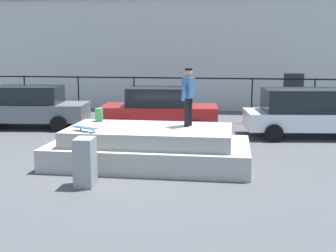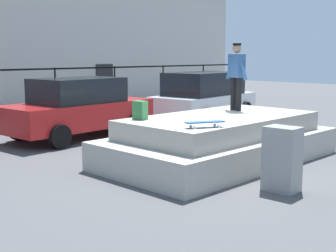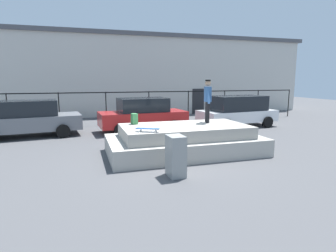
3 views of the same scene
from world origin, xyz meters
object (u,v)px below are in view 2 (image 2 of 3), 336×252
Objects in this scene: skateboard at (205,122)px; car_white_hatchback_far at (204,95)px; utility_box at (282,159)px; car_red_sedan_mid at (78,108)px; backpack at (140,110)px; skateboarder at (236,72)px.

skateboard is 8.72m from car_white_hatchback_far.
skateboard is 1.60m from utility_box.
utility_box is at bearing -94.82° from car_red_sedan_mid.
car_white_hatchback_far reaches higher than backpack.
skateboarder is at bearing -70.66° from car_red_sedan_mid.
utility_box is (0.47, -1.42, -0.57)m from skateboard.
utility_box is at bearing -71.58° from skateboard.
backpack is 4.26m from car_red_sedan_mid.
backpack is at bearing -106.43° from car_red_sedan_mid.
backpack is (-2.79, 0.47, -0.75)m from skateboarder.
car_red_sedan_mid is at bearing 109.34° from skateboarder.
utility_box is (-2.20, -2.66, -1.42)m from skateboarder.
car_red_sedan_mid is at bearing 82.26° from utility_box.
skateboarder is 3.07m from skateboard.
skateboard is at bearing -155.04° from skateboarder.
car_white_hatchback_far is (3.97, 4.40, -1.06)m from skateboarder.
car_white_hatchback_far reaches higher than skateboard.
car_red_sedan_mid reaches higher than skateboard.
skateboarder is at bearing 72.50° from backpack.
car_red_sedan_mid is at bearing 79.43° from skateboard.
skateboard is 5.88m from car_red_sedan_mid.
backpack is (-0.12, 1.71, 0.10)m from skateboard.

